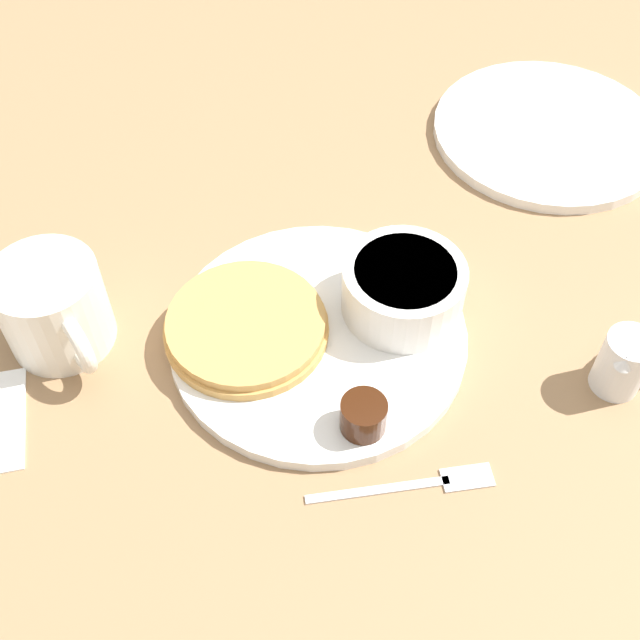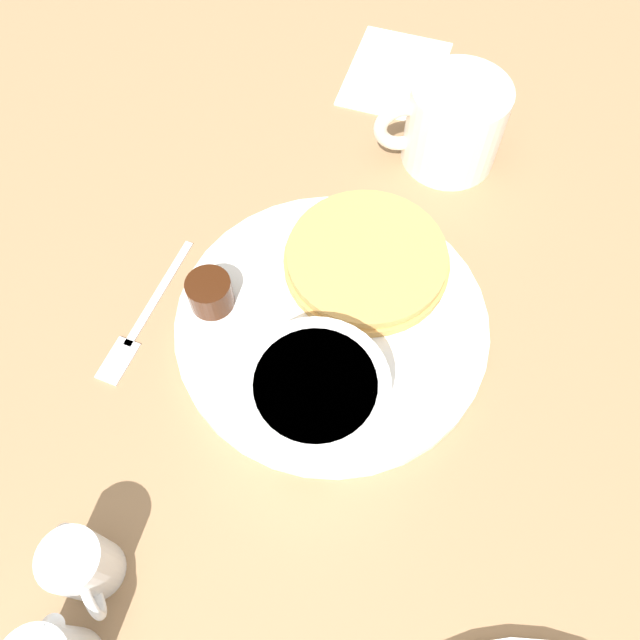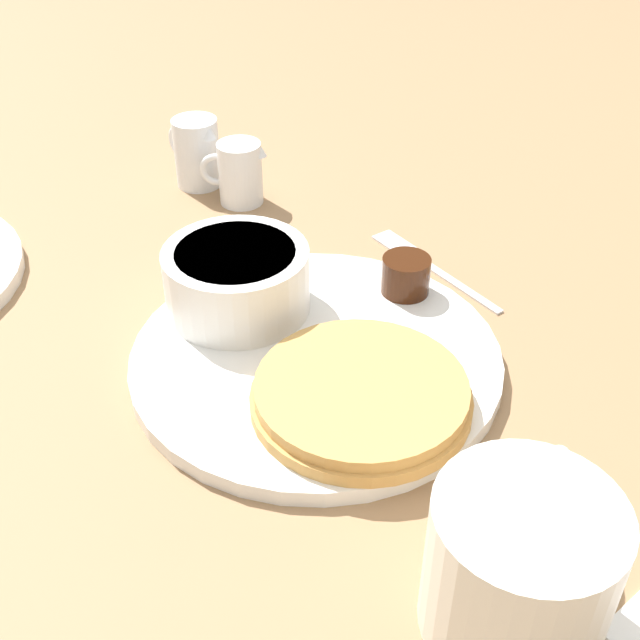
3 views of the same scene
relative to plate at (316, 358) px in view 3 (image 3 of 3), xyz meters
name	(u,v)px [view 3 (image 3 of 3)]	position (x,y,z in m)	size (l,w,h in m)	color
ground_plane	(316,365)	(0.00, 0.00, -0.01)	(4.00, 4.00, 0.00)	#93704C
plate	(316,358)	(0.00, 0.00, 0.00)	(0.26, 0.26, 0.01)	white
pancake_stack	(361,394)	(-0.06, 0.02, 0.01)	(0.14, 0.14, 0.02)	tan
bowl	(239,276)	(0.08, 0.00, 0.03)	(0.11, 0.11, 0.05)	white
syrup_cup	(409,277)	(0.00, -0.10, 0.02)	(0.04, 0.04, 0.03)	#38190A
butter_ramekin	(239,273)	(0.10, -0.02, 0.02)	(0.04, 0.04, 0.04)	white
coffee_mug	(521,564)	(-0.21, 0.08, 0.04)	(0.09, 0.12, 0.08)	silver
creamer_pitcher_near	(239,172)	(0.22, -0.13, 0.02)	(0.05, 0.05, 0.06)	white
creamer_pitcher_far	(196,152)	(0.27, -0.13, 0.03)	(0.07, 0.04, 0.07)	white
fork	(421,260)	(0.03, -0.16, 0.00)	(0.15, 0.04, 0.00)	silver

